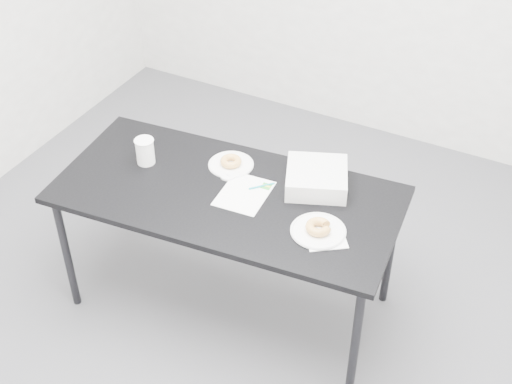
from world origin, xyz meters
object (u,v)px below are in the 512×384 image
at_px(coffee_cup, 145,151).
at_px(bakery_box, 317,178).
at_px(pen, 262,186).
at_px(donut_near, 318,227).
at_px(scorecard, 244,193).
at_px(plate_far, 231,165).
at_px(table, 227,201).
at_px(plate_near, 318,231).
at_px(donut_far, 231,161).

distance_m(coffee_cup, bakery_box, 0.88).
relative_size(pen, donut_near, 1.11).
distance_m(pen, coffee_cup, 0.63).
xyz_separation_m(scorecard, plate_far, (-0.17, 0.17, 0.00)).
xyz_separation_m(scorecard, pen, (0.05, 0.09, 0.01)).
bearing_deg(coffee_cup, bakery_box, 14.58).
bearing_deg(table, plate_near, -11.97).
bearing_deg(coffee_cup, plate_near, -4.91).
bearing_deg(pen, table, 173.84).
bearing_deg(bakery_box, donut_near, -86.82).
bearing_deg(plate_far, table, -66.11).
xyz_separation_m(plate_far, donut_far, (0.00, 0.00, 0.02)).
bearing_deg(bakery_box, plate_far, 163.30).
bearing_deg(pen, plate_near, -72.03).
relative_size(table, plate_far, 7.52).
xyz_separation_m(scorecard, donut_far, (-0.17, 0.17, 0.02)).
bearing_deg(donut_far, pen, -21.85).
height_order(scorecard, plate_far, plate_far).
xyz_separation_m(donut_near, bakery_box, (-0.15, 0.31, 0.02)).
bearing_deg(table, coffee_cup, 171.93).
relative_size(donut_near, donut_far, 1.10).
bearing_deg(coffee_cup, plate_far, 24.21).
xyz_separation_m(plate_near, donut_far, (-0.60, 0.26, 0.02)).
height_order(donut_near, coffee_cup, coffee_cup).
xyz_separation_m(table, plate_far, (-0.09, 0.20, 0.06)).
bearing_deg(donut_far, plate_near, -23.80).
height_order(scorecard, plate_near, plate_near).
xyz_separation_m(plate_near, plate_far, (-0.60, 0.26, -0.00)).
relative_size(table, coffee_cup, 12.50).
height_order(donut_far, bakery_box, bakery_box).
distance_m(plate_near, plate_far, 0.66).
relative_size(coffee_cup, bakery_box, 0.48).
bearing_deg(plate_far, donut_near, -23.80).
bearing_deg(plate_near, donut_far, 156.20).
relative_size(donut_far, bakery_box, 0.37).
bearing_deg(donut_near, donut_far, 156.20).
xyz_separation_m(table, coffee_cup, (-0.49, 0.02, 0.13)).
height_order(plate_far, bakery_box, bakery_box).
bearing_deg(pen, donut_far, 111.05).
distance_m(table, bakery_box, 0.45).
xyz_separation_m(pen, donut_far, (-0.22, 0.09, 0.02)).
height_order(scorecard, coffee_cup, coffee_cup).
distance_m(pen, donut_near, 0.42).
distance_m(table, coffee_cup, 0.51).
height_order(scorecard, pen, pen).
distance_m(table, pen, 0.19).
bearing_deg(plate_far, plate_near, -23.80).
distance_m(donut_far, coffee_cup, 0.44).
height_order(plate_near, plate_far, plate_near).
bearing_deg(scorecard, plate_far, 130.18).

